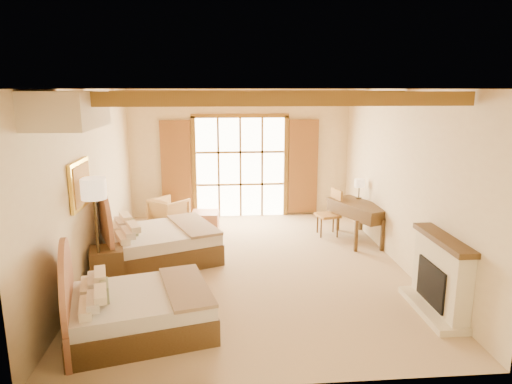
{
  "coord_description": "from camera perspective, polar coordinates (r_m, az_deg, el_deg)",
  "views": [
    {
      "loc": [
        -0.56,
        -7.9,
        3.2
      ],
      "look_at": [
        0.12,
        0.2,
        1.36
      ],
      "focal_mm": 32.0,
      "sensor_mm": 36.0,
      "label": 1
    }
  ],
  "objects": [
    {
      "name": "floor",
      "position": [
        8.54,
        -0.71,
        -9.22
      ],
      "size": [
        7.0,
        7.0,
        0.0
      ],
      "primitive_type": "plane",
      "color": "tan",
      "rests_on": "ground"
    },
    {
      "name": "wall_back",
      "position": [
        11.53,
        -1.99,
        4.8
      ],
      "size": [
        5.5,
        0.0,
        5.5
      ],
      "primitive_type": "plane",
      "rotation": [
        1.57,
        0.0,
        0.0
      ],
      "color": "beige",
      "rests_on": "ground"
    },
    {
      "name": "wall_left",
      "position": [
        8.35,
        -19.91,
        0.96
      ],
      "size": [
        0.0,
        7.0,
        7.0
      ],
      "primitive_type": "plane",
      "rotation": [
        1.57,
        0.0,
        1.57
      ],
      "color": "beige",
      "rests_on": "ground"
    },
    {
      "name": "wall_right",
      "position": [
        8.72,
        17.61,
        1.59
      ],
      "size": [
        0.0,
        7.0,
        7.0
      ],
      "primitive_type": "plane",
      "rotation": [
        1.57,
        0.0,
        -1.57
      ],
      "color": "beige",
      "rests_on": "ground"
    },
    {
      "name": "ceiling",
      "position": [
        7.92,
        -0.78,
        12.77
      ],
      "size": [
        7.0,
        7.0,
        0.0
      ],
      "primitive_type": "plane",
      "rotation": [
        3.14,
        0.0,
        0.0
      ],
      "color": "#B16C35",
      "rests_on": "ground"
    },
    {
      "name": "ceiling_beams",
      "position": [
        7.92,
        -0.77,
        11.9
      ],
      "size": [
        5.39,
        4.6,
        0.18
      ],
      "primitive_type": null,
      "color": "brown",
      "rests_on": "ceiling"
    },
    {
      "name": "french_doors",
      "position": [
        11.52,
        -1.96,
        3.03
      ],
      "size": [
        3.95,
        0.08,
        2.6
      ],
      "color": "white",
      "rests_on": "ground"
    },
    {
      "name": "fireplace",
      "position": [
        7.21,
        21.92,
        -10.09
      ],
      "size": [
        0.46,
        1.4,
        1.16
      ],
      "color": "beige",
      "rests_on": "ground"
    },
    {
      "name": "painting",
      "position": [
        7.61,
        -21.08,
        0.91
      ],
      "size": [
        0.06,
        0.95,
        0.75
      ],
      "color": "yellow",
      "rests_on": "wall_left"
    },
    {
      "name": "canopy_valance",
      "position": [
        6.19,
        -22.43,
        9.5
      ],
      "size": [
        0.7,
        1.4,
        0.45
      ],
      "primitive_type": "cube",
      "color": "beige",
      "rests_on": "ceiling"
    },
    {
      "name": "bed_near",
      "position": [
        6.47,
        -15.55,
        -13.69
      ],
      "size": [
        2.17,
        1.8,
        1.22
      ],
      "rotation": [
        0.0,
        0.0,
        0.25
      ],
      "color": "#4C391D",
      "rests_on": "floor"
    },
    {
      "name": "bed_far",
      "position": [
        8.85,
        -13.02,
        -5.96
      ],
      "size": [
        2.58,
        2.19,
        1.35
      ],
      "rotation": [
        0.0,
        0.0,
        0.38
      ],
      "color": "#4C391D",
      "rests_on": "floor"
    },
    {
      "name": "nightstand",
      "position": [
        8.06,
        -18.08,
        -8.86
      ],
      "size": [
        0.64,
        0.64,
        0.63
      ],
      "primitive_type": "cube",
      "rotation": [
        0.0,
        0.0,
        0.23
      ],
      "color": "#4C391D",
      "rests_on": "floor"
    },
    {
      "name": "floor_lamp",
      "position": [
        7.54,
        -19.6,
        -0.44
      ],
      "size": [
        0.39,
        0.39,
        1.85
      ],
      "color": "#352A18",
      "rests_on": "floor"
    },
    {
      "name": "armchair",
      "position": [
        11.0,
        -10.8,
        -2.5
      ],
      "size": [
        1.05,
        1.05,
        0.69
      ],
      "primitive_type": "imported",
      "rotation": [
        0.0,
        0.0,
        -3.87
      ],
      "color": "tan",
      "rests_on": "floor"
    },
    {
      "name": "ottoman",
      "position": [
        10.59,
        -6.34,
        -3.65
      ],
      "size": [
        0.65,
        0.65,
        0.44
      ],
      "primitive_type": "cube",
      "rotation": [
        0.0,
        0.0,
        -0.07
      ],
      "color": "#A56844",
      "rests_on": "floor"
    },
    {
      "name": "desk",
      "position": [
        10.07,
        12.74,
        -3.47
      ],
      "size": [
        1.17,
        1.65,
        0.82
      ],
      "rotation": [
        0.0,
        0.0,
        0.38
      ],
      "color": "#4C391D",
      "rests_on": "floor"
    },
    {
      "name": "desk_chair",
      "position": [
        10.3,
        9.07,
        -3.61
      ],
      "size": [
        0.56,
        0.55,
        1.04
      ],
      "rotation": [
        0.0,
        0.0,
        0.25
      ],
      "color": "#A57C37",
      "rests_on": "floor"
    },
    {
      "name": "desk_lamp",
      "position": [
        10.34,
        12.8,
        1.01
      ],
      "size": [
        0.22,
        0.22,
        0.44
      ],
      "color": "#352A18",
      "rests_on": "desk"
    }
  ]
}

